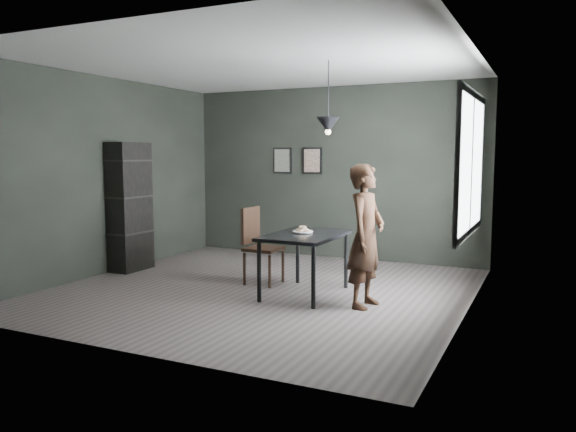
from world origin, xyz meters
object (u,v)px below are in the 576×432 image
at_px(woman, 366,236).
at_px(shelf_unit, 130,207).
at_px(wood_chair, 258,240).
at_px(pendant_lamp, 328,125).
at_px(white_plate, 303,232).
at_px(cafe_table, 305,240).

xyz_separation_m(woman, shelf_unit, (-3.75, 0.45, 0.14)).
distance_m(woman, wood_chair, 1.73).
relative_size(woman, pendant_lamp, 1.85).
bearing_deg(woman, pendant_lamp, 68.48).
xyz_separation_m(white_plate, woman, (0.89, -0.27, 0.05)).
xyz_separation_m(shelf_unit, pendant_lamp, (3.17, -0.16, 1.11)).
bearing_deg(white_plate, cafe_table, -50.07).
bearing_deg(wood_chair, shelf_unit, -177.89).
bearing_deg(woman, cafe_table, 82.28).
bearing_deg(cafe_table, wood_chair, 159.47).
xyz_separation_m(wood_chair, pendant_lamp, (1.06, -0.20, 1.48)).
relative_size(cafe_table, white_plate, 5.22).
bearing_deg(wood_chair, woman, -16.16).
bearing_deg(cafe_table, shelf_unit, 175.01).
bearing_deg(pendant_lamp, shelf_unit, 177.20).
bearing_deg(woman, white_plate, 78.55).
height_order(white_plate, pendant_lamp, pendant_lamp).
height_order(white_plate, wood_chair, wood_chair).
relative_size(wood_chair, pendant_lamp, 1.17).
height_order(cafe_table, white_plate, white_plate).
relative_size(woman, wood_chair, 1.58).
relative_size(white_plate, shelf_unit, 0.12).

